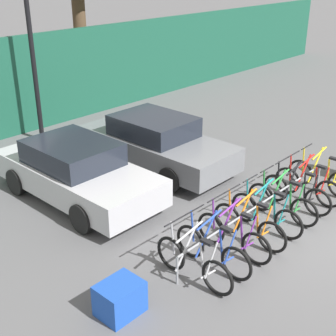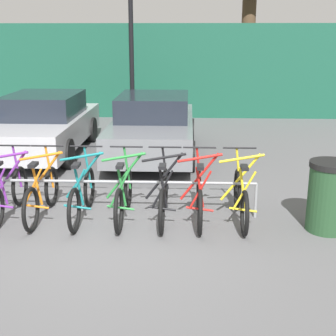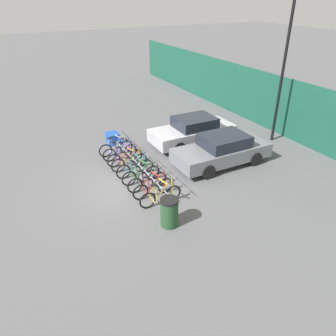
{
  "view_description": "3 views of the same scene",
  "coord_description": "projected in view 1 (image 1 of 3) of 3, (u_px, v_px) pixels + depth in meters",
  "views": [
    {
      "loc": [
        -8.1,
        -3.7,
        5.19
      ],
      "look_at": [
        -1.21,
        2.69,
        0.96
      ],
      "focal_mm": 50.0,
      "sensor_mm": 36.0,
      "label": 1
    },
    {
      "loc": [
        1.06,
        -6.17,
        2.78
      ],
      "look_at": [
        0.74,
        0.91,
        0.72
      ],
      "focal_mm": 50.0,
      "sensor_mm": 36.0,
      "label": 2
    },
    {
      "loc": [
        10.91,
        -3.97,
        7.03
      ],
      "look_at": [
        0.92,
        1.34,
        0.88
      ],
      "focal_mm": 35.0,
      "sensor_mm": 36.0,
      "label": 3
    }
  ],
  "objects": [
    {
      "name": "bicycle_red",
      "position": [
        308.0,
        185.0,
        10.84
      ],
      "size": [
        0.68,
        1.71,
        1.05
      ],
      "rotation": [
        0.0,
        0.0,
        0.06
      ],
      "color": "black",
      "rests_on": "ground"
    },
    {
      "name": "car_silver",
      "position": [
        76.0,
        171.0,
        10.8
      ],
      "size": [
        1.91,
        4.36,
        1.4
      ],
      "color": "#B7B7BC",
      "rests_on": "ground"
    },
    {
      "name": "bicycle_orange",
      "position": [
        249.0,
        225.0,
        9.22
      ],
      "size": [
        0.68,
        1.71,
        1.05
      ],
      "rotation": [
        0.0,
        0.0,
        -0.04
      ],
      "color": "black",
      "rests_on": "ground"
    },
    {
      "name": "bike_rack",
      "position": [
        261.0,
        205.0,
        9.71
      ],
      "size": [
        5.3,
        0.04,
        0.57
      ],
      "color": "gray",
      "rests_on": "ground"
    },
    {
      "name": "ground_plane",
      "position": [
        300.0,
        228.0,
        9.84
      ],
      "size": [
        120.0,
        120.0,
        0.0
      ],
      "primitive_type": "plane",
      "color": "#59595B"
    },
    {
      "name": "lamp_post",
      "position": [
        27.0,
        6.0,
        13.0
      ],
      "size": [
        0.24,
        0.44,
        7.21
      ],
      "color": "black",
      "rests_on": "ground"
    },
    {
      "name": "cargo_crate",
      "position": [
        120.0,
        299.0,
        7.39
      ],
      "size": [
        0.7,
        0.56,
        0.55
      ],
      "primitive_type": "cube",
      "color": "blue",
      "rests_on": "ground"
    },
    {
      "name": "hoarding_wall",
      "position": [
        39.0,
        82.0,
        15.1
      ],
      "size": [
        36.0,
        0.16,
        3.05
      ],
      "primitive_type": "cube",
      "color": "#19513D",
      "rests_on": "ground"
    },
    {
      "name": "bicycle_yellow",
      "position": [
        320.0,
        177.0,
        11.26
      ],
      "size": [
        0.68,
        1.71,
        1.05
      ],
      "rotation": [
        0.0,
        0.0,
        -0.06
      ],
      "color": "black",
      "rests_on": "ground"
    },
    {
      "name": "bicycle_blue",
      "position": [
        213.0,
        250.0,
        8.44
      ],
      "size": [
        0.68,
        1.71,
        1.05
      ],
      "rotation": [
        0.0,
        0.0,
        -0.06
      ],
      "color": "black",
      "rests_on": "ground"
    },
    {
      "name": "bicycle_green",
      "position": [
        282.0,
        203.0,
        10.06
      ],
      "size": [
        0.68,
        1.71,
        1.05
      ],
      "rotation": [
        0.0,
        0.0,
        0.02
      ],
      "color": "black",
      "rests_on": "ground"
    },
    {
      "name": "bicycle_black",
      "position": [
        296.0,
        193.0,
        10.47
      ],
      "size": [
        0.68,
        1.71,
        1.05
      ],
      "rotation": [
        0.0,
        0.0,
        0.05
      ],
      "color": "black",
      "rests_on": "ground"
    },
    {
      "name": "car_grey",
      "position": [
        156.0,
        142.0,
        12.49
      ],
      "size": [
        1.91,
        4.44,
        1.4
      ],
      "color": "slate",
      "rests_on": "ground"
    },
    {
      "name": "bicycle_silver",
      "position": [
        193.0,
        263.0,
        8.08
      ],
      "size": [
        0.68,
        1.71,
        1.05
      ],
      "rotation": [
        0.0,
        0.0,
        0.06
      ],
      "color": "black",
      "rests_on": "ground"
    },
    {
      "name": "bicycle_teal",
      "position": [
        266.0,
        214.0,
        9.64
      ],
      "size": [
        0.68,
        1.71,
        1.05
      ],
      "rotation": [
        0.0,
        0.0,
        -0.02
      ],
      "color": "black",
      "rests_on": "ground"
    },
    {
      "name": "bicycle_purple",
      "position": [
        233.0,
        236.0,
        8.86
      ],
      "size": [
        0.68,
        1.71,
        1.05
      ],
      "rotation": [
        0.0,
        0.0,
        0.04
      ],
      "color": "black",
      "rests_on": "ground"
    }
  ]
}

